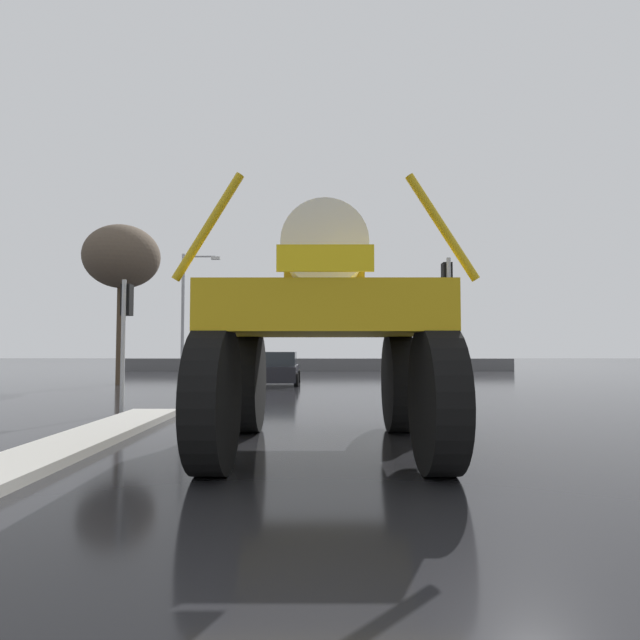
{
  "coord_description": "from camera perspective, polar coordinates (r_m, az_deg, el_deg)",
  "views": [
    {
      "loc": [
        0.34,
        -2.4,
        1.73
      ],
      "look_at": [
        0.27,
        8.5,
        2.31
      ],
      "focal_mm": 28.82,
      "sensor_mm": 36.0,
      "label": 1
    }
  ],
  "objects": [
    {
      "name": "ground_plane",
      "position": [
        20.47,
        -0.56,
        -7.89
      ],
      "size": [
        120.0,
        120.0,
        0.0
      ],
      "primitive_type": "plane",
      "color": "black"
    },
    {
      "name": "roadside_barrier",
      "position": [
        37.9,
        -0.12,
        -4.98
      ],
      "size": [
        28.62,
        0.24,
        0.9
      ],
      "primitive_type": "cube",
      "color": "#59595B",
      "rests_on": "ground"
    },
    {
      "name": "traffic_signal_near_left",
      "position": [
        14.58,
        -20.74,
        0.42
      ],
      "size": [
        0.24,
        0.54,
        3.51
      ],
      "color": "#A8AAAF",
      "rests_on": "ground"
    },
    {
      "name": "bare_tree_left",
      "position": [
        25.9,
        -21.15,
        6.47
      ],
      "size": [
        3.49,
        3.49,
        7.46
      ],
      "color": "#473828",
      "rests_on": "ground"
    },
    {
      "name": "oversize_sprayer",
      "position": [
        8.82,
        0.48,
        -1.15
      ],
      "size": [
        4.2,
        5.6,
        4.13
      ],
      "rotation": [
        0.0,
        0.0,
        1.58
      ],
      "color": "black",
      "rests_on": "ground"
    },
    {
      "name": "streetlight_far_left",
      "position": [
        29.97,
        -14.63,
        1.37
      ],
      "size": [
        2.18,
        0.24,
        7.04
      ],
      "color": "#A8AAAF",
      "rests_on": "ground"
    },
    {
      "name": "traffic_signal_near_right",
      "position": [
        14.02,
        13.99,
        2.16
      ],
      "size": [
        0.24,
        0.54,
        4.08
      ],
      "color": "#A8AAAF",
      "rests_on": "ground"
    },
    {
      "name": "sedan_ahead",
      "position": [
        24.2,
        -4.55,
        -5.44
      ],
      "size": [
        1.92,
        4.12,
        1.52
      ],
      "rotation": [
        0.0,
        0.0,
        1.58
      ],
      "color": "black",
      "rests_on": "ground"
    },
    {
      "name": "traffic_signal_far_left",
      "position": [
        30.05,
        -6.73,
        -1.16
      ],
      "size": [
        0.24,
        0.55,
        3.71
      ],
      "color": "#A8AAAF",
      "rests_on": "ground"
    },
    {
      "name": "median_island",
      "position": [
        9.44,
        -27.5,
        -12.81
      ],
      "size": [
        1.18,
        10.06,
        0.15
      ],
      "primitive_type": "cube",
      "color": "#9E9B93",
      "rests_on": "ground"
    }
  ]
}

